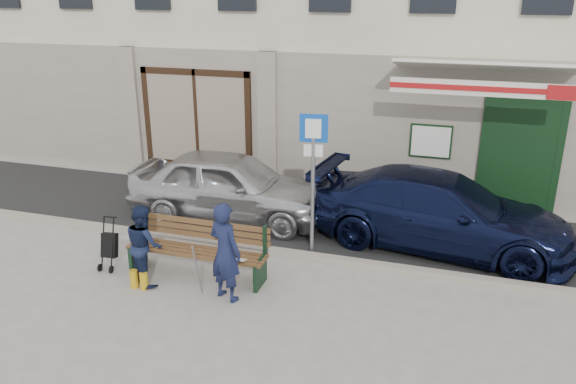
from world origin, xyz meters
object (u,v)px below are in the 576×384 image
at_px(man, 225,252).
at_px(parking_sign, 313,164).
at_px(woman, 144,244).
at_px(stroller, 109,246).
at_px(car_silver, 230,186).
at_px(car_navy, 441,211).
at_px(bench, 194,250).

bearing_deg(man, parking_sign, -94.86).
distance_m(woman, stroller, 0.93).
relative_size(car_silver, car_navy, 0.88).
bearing_deg(bench, woman, -145.94).
bearing_deg(stroller, man, -14.69).
bearing_deg(man, stroller, 12.71).
xyz_separation_m(bench, man, (0.80, -0.52, 0.33)).
bearing_deg(woman, car_navy, -107.80).
bearing_deg(car_navy, parking_sign, 124.69).
height_order(man, stroller, man).
bearing_deg(stroller, bench, 0.71).
distance_m(man, stroller, 2.36).
bearing_deg(car_silver, car_navy, -92.37).
height_order(parking_sign, man, parking_sign).
xyz_separation_m(car_navy, parking_sign, (-2.14, -1.09, 1.03)).
bearing_deg(parking_sign, car_navy, 19.27).
xyz_separation_m(bench, woman, (-0.65, -0.44, 0.21)).
xyz_separation_m(car_silver, man, (1.19, -3.00, 0.08)).
xyz_separation_m(parking_sign, man, (-0.87, -1.82, -0.93)).
xyz_separation_m(parking_sign, woman, (-2.32, -1.74, -1.05)).
bearing_deg(car_navy, car_silver, 96.49).
bearing_deg(stroller, woman, -22.96).
xyz_separation_m(bench, stroller, (-1.50, -0.19, -0.06)).
bearing_deg(parking_sign, woman, -150.89).
distance_m(parking_sign, man, 2.22).
bearing_deg(man, woman, 17.74).
distance_m(car_silver, parking_sign, 2.58).
bearing_deg(stroller, parking_sign, 18.59).
relative_size(parking_sign, man, 1.63).
xyz_separation_m(car_navy, man, (-3.02, -2.91, 0.10)).
bearing_deg(bench, man, -33.17).
height_order(car_navy, stroller, car_navy).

